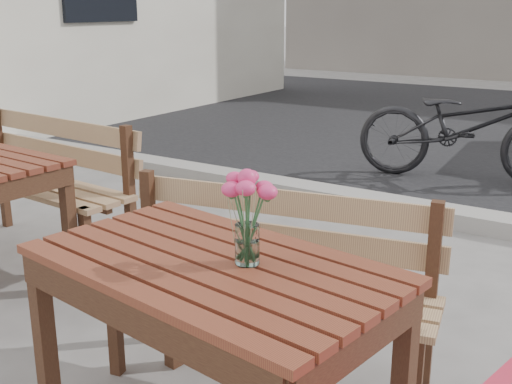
% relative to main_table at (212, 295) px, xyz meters
% --- Properties ---
extents(main_table, '(1.27, 0.85, 0.73)m').
position_rel_main_table_xyz_m(main_table, '(0.00, 0.00, 0.00)').
color(main_table, maroon).
rests_on(main_table, ground).
extents(main_bench, '(1.39, 0.65, 0.83)m').
position_rel_main_table_xyz_m(main_bench, '(-0.10, 0.54, -0.10)').
color(main_bench, '#966E4D').
rests_on(main_bench, ground).
extents(main_vase, '(0.16, 0.16, 0.30)m').
position_rel_main_table_xyz_m(main_vase, '(0.11, 0.04, 0.31)').
color(main_vase, white).
rests_on(main_vase, main_table).
extents(second_bench, '(1.45, 0.52, 0.88)m').
position_rel_main_table_xyz_m(second_bench, '(-2.02, 1.02, -0.07)').
color(second_bench, '#966E4D').
rests_on(second_bench, ground).
extents(bicycle, '(1.94, 0.94, 0.98)m').
position_rel_main_table_xyz_m(bicycle, '(-0.31, 4.12, -0.12)').
color(bicycle, black).
rests_on(bicycle, ground).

